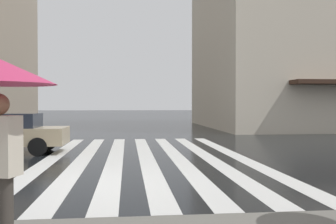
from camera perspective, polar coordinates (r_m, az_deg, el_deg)
The scene contains 3 objects.
ground_plane at distance 8.45m, azimuth -10.65°, elevation -10.62°, with size 220.00×220.00×0.00m, color black.
zebra_crossing at distance 12.38m, azimuth -3.31°, elevation -6.84°, with size 13.00×6.50×0.01m.
car_champagne at distance 14.43m, azimuth -23.44°, elevation -2.79°, with size 1.85×4.10×1.41m.
Camera 1 is at (-8.25, -0.66, 1.72)m, focal length 40.18 mm.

